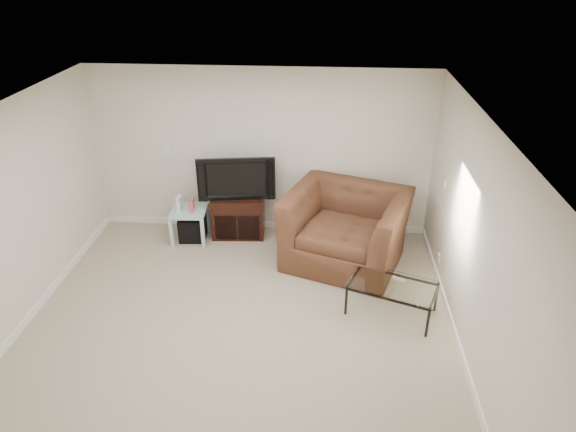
# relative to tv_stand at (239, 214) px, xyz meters

# --- Properties ---
(floor) EXTENTS (5.00, 5.00, 0.00)m
(floor) POSITION_rel_tv_stand_xyz_m (0.34, -2.28, -0.32)
(floor) COLOR tan
(floor) RESTS_ON ground
(ceiling) EXTENTS (5.00, 5.00, 0.00)m
(ceiling) POSITION_rel_tv_stand_xyz_m (0.34, -2.28, 2.18)
(ceiling) COLOR white
(ceiling) RESTS_ON ground
(wall_back) EXTENTS (5.00, 0.02, 2.50)m
(wall_back) POSITION_rel_tv_stand_xyz_m (0.34, 0.22, 0.93)
(wall_back) COLOR silver
(wall_back) RESTS_ON ground
(wall_left) EXTENTS (0.02, 5.00, 2.50)m
(wall_left) POSITION_rel_tv_stand_xyz_m (-2.16, -2.28, 0.93)
(wall_left) COLOR silver
(wall_left) RESTS_ON ground
(wall_right) EXTENTS (0.02, 5.00, 2.50)m
(wall_right) POSITION_rel_tv_stand_xyz_m (2.84, -2.28, 0.93)
(wall_right) COLOR silver
(wall_right) RESTS_ON ground
(plate_back) EXTENTS (0.12, 0.02, 0.12)m
(plate_back) POSITION_rel_tv_stand_xyz_m (-1.06, 0.21, 0.93)
(plate_back) COLOR white
(plate_back) RESTS_ON wall_back
(plate_right_switch) EXTENTS (0.02, 0.09, 0.13)m
(plate_right_switch) POSITION_rel_tv_stand_xyz_m (2.83, -0.68, 0.93)
(plate_right_switch) COLOR white
(plate_right_switch) RESTS_ON wall_right
(plate_right_outlet) EXTENTS (0.02, 0.08, 0.12)m
(plate_right_outlet) POSITION_rel_tv_stand_xyz_m (2.83, -0.98, -0.02)
(plate_right_outlet) COLOR white
(plate_right_outlet) RESTS_ON wall_right
(tv_stand) EXTENTS (0.81, 0.59, 0.64)m
(tv_stand) POSITION_rel_tv_stand_xyz_m (0.00, 0.00, 0.00)
(tv_stand) COLOR black
(tv_stand) RESTS_ON floor
(dvd_player) EXTENTS (0.41, 0.30, 0.05)m
(dvd_player) POSITION_rel_tv_stand_xyz_m (0.00, -0.04, 0.21)
(dvd_player) COLOR black
(dvd_player) RESTS_ON tv_stand
(television) EXTENTS (1.07, 0.36, 0.65)m
(television) POSITION_rel_tv_stand_xyz_m (0.00, -0.03, 0.65)
(television) COLOR black
(television) RESTS_ON tv_stand
(side_table) EXTENTS (0.54, 0.54, 0.49)m
(side_table) POSITION_rel_tv_stand_xyz_m (-0.70, -0.23, -0.08)
(side_table) COLOR #ABBDD0
(side_table) RESTS_ON floor
(subwoofer) EXTENTS (0.42, 0.42, 0.38)m
(subwoofer) POSITION_rel_tv_stand_xyz_m (-0.67, -0.21, -0.15)
(subwoofer) COLOR black
(subwoofer) RESTS_ON floor
(game_console) EXTENTS (0.05, 0.16, 0.22)m
(game_console) POSITION_rel_tv_stand_xyz_m (-0.82, -0.26, 0.28)
(game_console) COLOR white
(game_console) RESTS_ON side_table
(game_case) EXTENTS (0.06, 0.15, 0.19)m
(game_case) POSITION_rel_tv_stand_xyz_m (-0.64, -0.25, 0.27)
(game_case) COLOR #CC4C4C
(game_case) RESTS_ON side_table
(recliner) EXTENTS (1.81, 1.48, 1.37)m
(recliner) POSITION_rel_tv_stand_xyz_m (1.60, -0.64, 0.36)
(recliner) COLOR #552E1E
(recliner) RESTS_ON floor
(coffee_table) EXTENTS (1.18, 0.91, 0.41)m
(coffee_table) POSITION_rel_tv_stand_xyz_m (2.14, -1.78, -0.12)
(coffee_table) COLOR black
(coffee_table) RESTS_ON floor
(remote) EXTENTS (0.16, 0.13, 0.02)m
(remote) POSITION_rel_tv_stand_xyz_m (2.22, -1.68, 0.10)
(remote) COLOR #B2B2B7
(remote) RESTS_ON coffee_table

